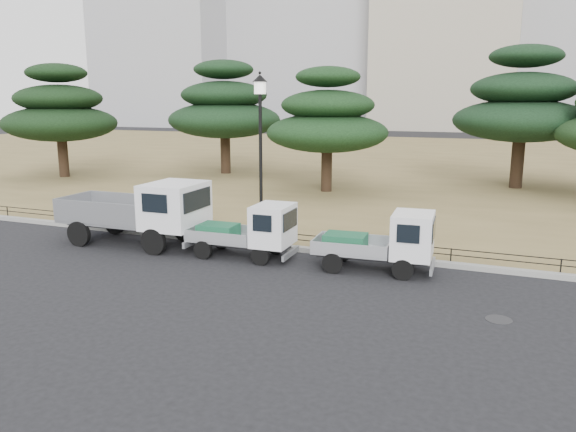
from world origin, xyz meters
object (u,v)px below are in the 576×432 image
at_px(truck_kei_rear, 383,242).
at_px(truck_large, 141,210).
at_px(truck_kei_front, 249,231).
at_px(tarp_pile, 115,214).
at_px(street_lamp, 260,130).

bearing_deg(truck_kei_rear, truck_large, 176.52).
xyz_separation_m(truck_kei_front, tarp_pile, (-6.76, 1.89, -0.33)).
xyz_separation_m(truck_large, truck_kei_rear, (8.38, 0.10, -0.35)).
distance_m(street_lamp, tarp_pile, 7.29).
bearing_deg(truck_large, street_lamp, 20.59).
height_order(truck_large, street_lamp, street_lamp).
bearing_deg(truck_kei_rear, street_lamp, 158.44).
relative_size(truck_kei_front, tarp_pile, 2.13).
height_order(street_lamp, tarp_pile, street_lamp).
height_order(truck_large, truck_kei_rear, truck_large).
bearing_deg(tarp_pile, street_lamp, -2.59).
height_order(truck_kei_front, tarp_pile, truck_kei_front).
bearing_deg(truck_large, truck_kei_front, -2.11).
relative_size(truck_kei_front, street_lamp, 0.60).
bearing_deg(street_lamp, truck_large, -158.38).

